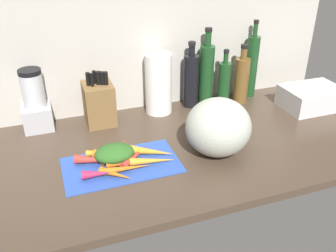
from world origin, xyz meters
The scene contains 25 objects.
ground_plane centered at (0.00, 0.00, -1.50)cm, with size 170.00×80.00×3.00cm, color #47382B.
wall_back centered at (0.00, 38.50, 30.00)cm, with size 170.00×3.00×60.00cm, color #BCB7AD.
cutting_board centered at (-27.50, -7.54, 0.40)cm, with size 40.94×23.08×0.80cm, color #2D51B7.
carrot_0 centered at (-17.03, -11.51, 2.23)cm, with size 2.86×2.86×15.99cm, color orange.
carrot_1 centered at (-30.97, -14.89, 2.04)cm, with size 2.48×2.48×12.43cm, color orange.
carrot_2 centered at (-36.67, -13.05, 2.40)cm, with size 3.20×3.20×10.51cm, color #B2264C.
carrot_3 centered at (-21.88, -6.30, 2.15)cm, with size 2.71×2.71×15.86cm, color red.
carrot_4 centered at (-30.15, -4.62, 2.50)cm, with size 3.39×3.39×14.14cm, color orange.
carrot_5 centered at (-27.17, -12.80, 2.14)cm, with size 2.68×2.68×17.64cm, color orange.
carrot_6 centered at (-24.74, -9.21, 2.06)cm, with size 2.52×2.52×16.59cm, color orange.
carrot_7 centered at (-36.19, -4.62, 2.49)cm, with size 3.37×3.37×14.34cm, color red.
carrot_8 centered at (-15.82, -6.13, 2.50)cm, with size 3.40×3.40×16.46cm, color orange.
carrot_9 centered at (-28.19, 0.16, 1.87)cm, with size 2.14×2.14×17.40cm, color orange.
carrot_10 centered at (-33.04, 0.08, 2.00)cm, with size 2.41×2.41×11.09cm, color orange.
carrot_greens_pile centered at (-29.16, -4.70, 3.82)cm, with size 14.26×10.97×6.03cm, color #2D6023.
winter_squash centered at (8.31, -10.90, 10.77)cm, with size 24.21×23.53×21.55cm, color #B2B7A8.
knife_block centered at (-28.28, 27.82, 9.23)cm, with size 12.08×14.00×23.18cm.
blender_appliance centered at (-53.59, 31.29, 11.17)cm, with size 11.68×11.68×25.96cm.
paper_towel_roll centered at (-1.17, 29.50, 13.62)cm, with size 11.91×11.91×27.24cm, color white.
bottle_0 centered at (14.87, 30.62, 12.92)cm, with size 7.03×7.03×30.75cm.
bottle_1 centered at (22.86, 31.15, 14.86)cm, with size 6.78×6.78×35.96cm.
bottle_2 centered at (30.27, 27.09, 10.76)cm, with size 5.74×5.74×26.64cm.
bottle_3 centered at (39.26, 26.95, 11.48)cm, with size 7.05×7.05×28.07cm.
bottle_4 centered at (47.35, 32.17, 15.47)cm, with size 5.89×5.89×37.37cm.
dish_rack centered at (67.13, 9.82, 4.99)cm, with size 26.55×18.97×9.98cm, color silver.
Camera 1 is at (-48.15, -114.95, 74.78)cm, focal length 39.26 mm.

